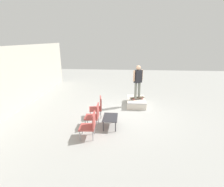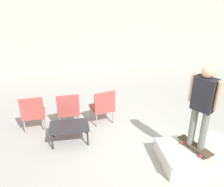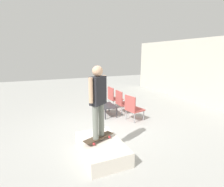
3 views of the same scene
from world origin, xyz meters
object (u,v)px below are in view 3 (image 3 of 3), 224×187
patio_chair_left (114,97)px  patio_chair_right (133,107)px  person_skater (98,97)px  skate_ramp_box (101,148)px  patio_chair_center (122,101)px  coffee_table (107,106)px  skateboard_on_ramp (99,137)px

patio_chair_left → patio_chair_right: size_ratio=1.00×
person_skater → patio_chair_left: 3.77m
person_skater → patio_chair_left: person_skater is taller
skate_ramp_box → patio_chair_left: bearing=151.8°
skate_ramp_box → patio_chair_left: (-3.27, 1.75, 0.32)m
patio_chair_left → person_skater: bearing=148.0°
skate_ramp_box → patio_chair_right: 2.40m
patio_chair_left → patio_chair_center: same height
person_skater → patio_chair_right: (-1.53, 1.79, -0.90)m
coffee_table → skateboard_on_ramp: bearing=-26.1°
skateboard_on_ramp → patio_chair_right: 2.36m
skateboard_on_ramp → person_skater: 0.97m
coffee_table → patio_chair_right: (0.84, 0.63, 0.13)m
skate_ramp_box → person_skater: size_ratio=0.89×
patio_chair_center → patio_chair_right: size_ratio=1.00×
skate_ramp_box → coffee_table: bearing=155.3°
patio_chair_center → patio_chair_right: 0.84m
coffee_table → skate_ramp_box: bearing=-24.7°
coffee_table → patio_chair_left: 1.04m
person_skater → skateboard_on_ramp: bearing=-169.2°
patio_chair_left → skateboard_on_ramp: bearing=148.0°
skateboard_on_ramp → patio_chair_center: patio_chair_center is taller
person_skater → coffee_table: size_ratio=1.91×
person_skater → patio_chair_center: size_ratio=1.80×
skateboard_on_ramp → patio_chair_left: patio_chair_left is taller
patio_chair_right → skateboard_on_ramp: bearing=118.3°
patio_chair_left → patio_chair_center: (0.82, -0.00, 0.00)m
coffee_table → patio_chair_center: (0.00, 0.63, 0.13)m
skateboard_on_ramp → person_skater: (0.00, -0.00, 0.97)m
skateboard_on_ramp → patio_chair_center: (-2.37, 1.79, 0.07)m
patio_chair_right → patio_chair_center: bearing=-12.1°
skate_ramp_box → person_skater: bearing=-154.6°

